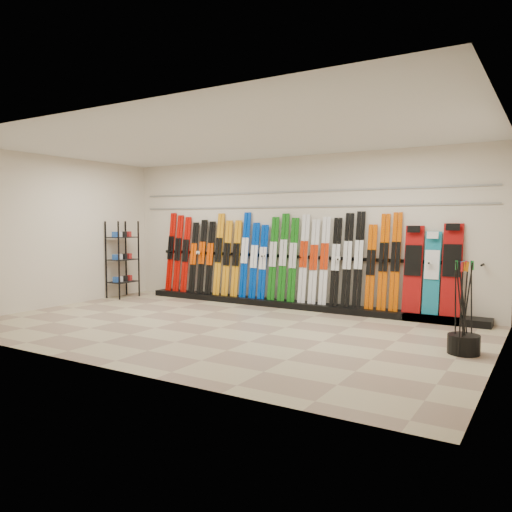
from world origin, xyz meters
The scene contains 13 objects.
floor centered at (0.00, 0.00, 0.00)m, with size 8.00×8.00×0.00m, color gray.
back_wall centered at (0.00, 2.50, 1.50)m, with size 8.00×8.00×0.00m, color beige.
left_wall centered at (-4.00, 0.00, 1.50)m, with size 5.00×5.00×0.00m, color beige.
right_wall centered at (4.00, 0.00, 1.50)m, with size 5.00×5.00×0.00m, color beige.
ceiling centered at (0.00, 0.00, 3.00)m, with size 8.00×8.00×0.00m, color silver.
ski_rack_base centered at (0.22, 2.28, 0.06)m, with size 8.00×0.40×0.12m, color black.
skis centered at (-0.44, 2.34, 0.96)m, with size 5.37×0.25×1.78m.
snowboards centered at (2.78, 2.36, 0.87)m, with size 0.96×0.24×1.56m.
accessory_rack centered at (-3.75, 1.52, 0.86)m, with size 0.40×0.60×1.71m, color black.
pole_bin centered at (3.60, 0.33, 0.12)m, with size 0.41×0.41×0.25m, color black.
ski_poles centered at (3.58, 0.33, 0.61)m, with size 0.25×0.40×1.18m.
slatwall_rail_0 centered at (0.00, 2.48, 2.00)m, with size 7.60×0.02×0.03m, color gray.
slatwall_rail_1 centered at (0.00, 2.48, 2.30)m, with size 7.60×0.02×0.03m, color gray.
Camera 1 is at (4.58, -6.48, 1.71)m, focal length 35.00 mm.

